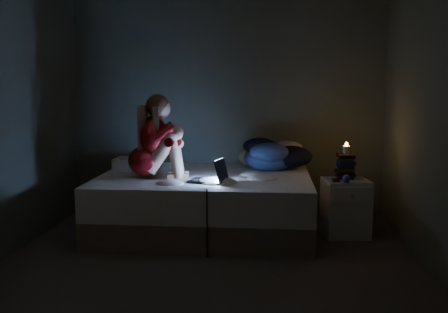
# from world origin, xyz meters

# --- Properties ---
(floor) EXTENTS (3.60, 3.80, 0.02)m
(floor) POSITION_xyz_m (0.00, 0.00, -0.01)
(floor) COLOR #37322E
(floor) RESTS_ON ground
(wall_back) EXTENTS (3.60, 0.02, 2.60)m
(wall_back) POSITION_xyz_m (0.00, 1.91, 1.30)
(wall_back) COLOR #4B4E48
(wall_back) RESTS_ON ground
(wall_front) EXTENTS (3.60, 0.02, 2.60)m
(wall_front) POSITION_xyz_m (0.00, -1.91, 1.30)
(wall_front) COLOR #4B4E48
(wall_front) RESTS_ON ground
(wall_right) EXTENTS (0.02, 3.80, 2.60)m
(wall_right) POSITION_xyz_m (1.81, 0.00, 1.30)
(wall_right) COLOR #4B4E48
(wall_right) RESTS_ON ground
(bed) EXTENTS (2.15, 1.61, 0.59)m
(bed) POSITION_xyz_m (-0.16, 1.10, 0.30)
(bed) COLOR #B8B6B2
(bed) RESTS_ON ground
(pillow) EXTENTS (0.44, 0.31, 0.13)m
(pillow) POSITION_xyz_m (-0.96, 1.38, 0.65)
(pillow) COLOR silver
(pillow) RESTS_ON bed
(woman) EXTENTS (0.56, 0.40, 0.84)m
(woman) POSITION_xyz_m (-0.71, 0.85, 1.01)
(woman) COLOR maroon
(woman) RESTS_ON bed
(laptop) EXTENTS (0.39, 0.32, 0.24)m
(laptop) POSITION_xyz_m (-0.08, 0.71, 0.71)
(laptop) COLOR black
(laptop) RESTS_ON bed
(clothes_pile) EXTENTS (0.74, 0.67, 0.36)m
(clothes_pile) POSITION_xyz_m (0.51, 1.52, 0.77)
(clothes_pile) COLOR navy
(clothes_pile) RESTS_ON bed
(nightstand) EXTENTS (0.48, 0.44, 0.57)m
(nightstand) POSITION_xyz_m (1.27, 1.05, 0.29)
(nightstand) COLOR silver
(nightstand) RESTS_ON ground
(book_stack) EXTENTS (0.19, 0.25, 0.22)m
(book_stack) POSITION_xyz_m (1.27, 1.14, 0.68)
(book_stack) COLOR black
(book_stack) RESTS_ON nightstand
(candle) EXTENTS (0.07, 0.07, 0.08)m
(candle) POSITION_xyz_m (1.27, 1.14, 0.83)
(candle) COLOR beige
(candle) RESTS_ON book_stack
(phone) EXTENTS (0.09, 0.15, 0.01)m
(phone) POSITION_xyz_m (1.15, 0.99, 0.58)
(phone) COLOR black
(phone) RESTS_ON nightstand
(blue_orb) EXTENTS (0.08, 0.08, 0.08)m
(blue_orb) POSITION_xyz_m (1.22, 0.89, 0.61)
(blue_orb) COLOR navy
(blue_orb) RESTS_ON nightstand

